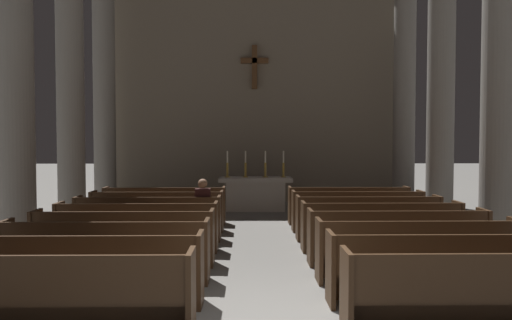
# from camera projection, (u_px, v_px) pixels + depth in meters

# --- Properties ---
(pew_left_row_1) EXTENTS (3.05, 0.50, 0.95)m
(pew_left_row_1) POSITION_uv_depth(u_px,v_px,m) (51.00, 295.00, 5.29)
(pew_left_row_1) COLOR #422B19
(pew_left_row_1) RESTS_ON ground
(pew_left_row_2) EXTENTS (3.05, 0.50, 0.95)m
(pew_left_row_2) POSITION_uv_depth(u_px,v_px,m) (83.00, 270.00, 6.33)
(pew_left_row_2) COLOR #422B19
(pew_left_row_2) RESTS_ON ground
(pew_left_row_3) EXTENTS (3.05, 0.50, 0.95)m
(pew_left_row_3) POSITION_uv_depth(u_px,v_px,m) (106.00, 251.00, 7.37)
(pew_left_row_3) COLOR #422B19
(pew_left_row_3) RESTS_ON ground
(pew_left_row_4) EXTENTS (3.05, 0.50, 0.95)m
(pew_left_row_4) POSITION_uv_depth(u_px,v_px,m) (124.00, 238.00, 8.41)
(pew_left_row_4) COLOR #422B19
(pew_left_row_4) RESTS_ON ground
(pew_left_row_5) EXTENTS (3.05, 0.50, 0.95)m
(pew_left_row_5) POSITION_uv_depth(u_px,v_px,m) (137.00, 227.00, 9.45)
(pew_left_row_5) COLOR #422B19
(pew_left_row_5) RESTS_ON ground
(pew_left_row_6) EXTENTS (3.05, 0.50, 0.95)m
(pew_left_row_6) POSITION_uv_depth(u_px,v_px,m) (148.00, 218.00, 10.50)
(pew_left_row_6) COLOR #422B19
(pew_left_row_6) RESTS_ON ground
(pew_left_row_7) EXTENTS (3.05, 0.50, 0.95)m
(pew_left_row_7) POSITION_uv_depth(u_px,v_px,m) (157.00, 211.00, 11.54)
(pew_left_row_7) COLOR #422B19
(pew_left_row_7) RESTS_ON ground
(pew_left_row_8) EXTENTS (3.05, 0.50, 0.95)m
(pew_left_row_8) POSITION_uv_depth(u_px,v_px,m) (165.00, 205.00, 12.58)
(pew_left_row_8) COLOR #422B19
(pew_left_row_8) RESTS_ON ground
(pew_right_row_1) EXTENTS (3.05, 0.50, 0.95)m
(pew_right_row_1) POSITION_uv_depth(u_px,v_px,m) (484.00, 293.00, 5.37)
(pew_right_row_1) COLOR #422B19
(pew_right_row_1) RESTS_ON ground
(pew_right_row_2) EXTENTS (3.05, 0.50, 0.95)m
(pew_right_row_2) POSITION_uv_depth(u_px,v_px,m) (446.00, 268.00, 6.41)
(pew_right_row_2) COLOR #422B19
(pew_right_row_2) RESTS_ON ground
(pew_right_row_3) EXTENTS (3.05, 0.50, 0.95)m
(pew_right_row_3) POSITION_uv_depth(u_px,v_px,m) (418.00, 250.00, 7.45)
(pew_right_row_3) COLOR #422B19
(pew_right_row_3) RESTS_ON ground
(pew_right_row_4) EXTENTS (3.05, 0.50, 0.95)m
(pew_right_row_4) POSITION_uv_depth(u_px,v_px,m) (397.00, 237.00, 8.49)
(pew_right_row_4) COLOR #422B19
(pew_right_row_4) RESTS_ON ground
(pew_right_row_5) EXTENTS (3.05, 0.50, 0.95)m
(pew_right_row_5) POSITION_uv_depth(u_px,v_px,m) (381.00, 226.00, 9.53)
(pew_right_row_5) COLOR #422B19
(pew_right_row_5) RESTS_ON ground
(pew_right_row_6) EXTENTS (3.05, 0.50, 0.95)m
(pew_right_row_6) POSITION_uv_depth(u_px,v_px,m) (368.00, 218.00, 10.57)
(pew_right_row_6) COLOR #422B19
(pew_right_row_6) RESTS_ON ground
(pew_right_row_7) EXTENTS (3.05, 0.50, 0.95)m
(pew_right_row_7) POSITION_uv_depth(u_px,v_px,m) (357.00, 211.00, 11.61)
(pew_right_row_7) COLOR #422B19
(pew_right_row_7) RESTS_ON ground
(pew_right_row_8) EXTENTS (3.05, 0.50, 0.95)m
(pew_right_row_8) POSITION_uv_depth(u_px,v_px,m) (348.00, 205.00, 12.65)
(pew_right_row_8) COLOR #422B19
(pew_right_row_8) RESTS_ON ground
(column_left_second) EXTENTS (1.03, 1.03, 7.15)m
(column_left_second) POSITION_uv_depth(u_px,v_px,m) (15.00, 71.00, 9.68)
(column_left_second) COLOR gray
(column_left_second) RESTS_ON ground
(column_right_second) EXTENTS (1.03, 1.03, 7.15)m
(column_right_second) POSITION_uv_depth(u_px,v_px,m) (500.00, 72.00, 9.84)
(column_right_second) COLOR gray
(column_right_second) RESTS_ON ground
(column_left_third) EXTENTS (1.03, 1.03, 7.15)m
(column_left_third) POSITION_uv_depth(u_px,v_px,m) (70.00, 87.00, 12.69)
(column_left_third) COLOR gray
(column_left_third) RESTS_ON ground
(column_right_third) EXTENTS (1.03, 1.03, 7.15)m
(column_right_third) POSITION_uv_depth(u_px,v_px,m) (441.00, 88.00, 12.84)
(column_right_third) COLOR gray
(column_right_third) RESTS_ON ground
(column_left_fourth) EXTENTS (1.03, 1.03, 7.15)m
(column_left_fourth) POSITION_uv_depth(u_px,v_px,m) (104.00, 97.00, 15.69)
(column_left_fourth) COLOR gray
(column_left_fourth) RESTS_ON ground
(column_right_fourth) EXTENTS (1.03, 1.03, 7.15)m
(column_right_fourth) POSITION_uv_depth(u_px,v_px,m) (404.00, 98.00, 15.85)
(column_right_fourth) COLOR gray
(column_right_fourth) RESTS_ON ground
(altar) EXTENTS (2.20, 0.90, 1.01)m
(altar) POSITION_uv_depth(u_px,v_px,m) (255.00, 193.00, 15.03)
(altar) COLOR #BCB7AD
(altar) RESTS_ON ground
(candlestick_outer_left) EXTENTS (0.16, 0.16, 0.80)m
(candlestick_outer_left) POSITION_uv_depth(u_px,v_px,m) (227.00, 169.00, 14.99)
(candlestick_outer_left) COLOR #B79338
(candlestick_outer_left) RESTS_ON altar
(candlestick_inner_left) EXTENTS (0.16, 0.16, 0.80)m
(candlestick_inner_left) POSITION_uv_depth(u_px,v_px,m) (246.00, 169.00, 15.00)
(candlestick_inner_left) COLOR #B79338
(candlestick_inner_left) RESTS_ON altar
(candlestick_inner_right) EXTENTS (0.16, 0.16, 0.80)m
(candlestick_inner_right) POSITION_uv_depth(u_px,v_px,m) (265.00, 169.00, 15.01)
(candlestick_inner_right) COLOR #B79338
(candlestick_inner_right) RESTS_ON altar
(candlestick_outer_right) EXTENTS (0.16, 0.16, 0.80)m
(candlestick_outer_right) POSITION_uv_depth(u_px,v_px,m) (283.00, 169.00, 15.02)
(candlestick_outer_right) COLOR #B79338
(candlestick_outer_right) RESTS_ON altar
(apse_with_cross) EXTENTS (10.65, 0.43, 8.43)m
(apse_with_cross) POSITION_uv_depth(u_px,v_px,m) (254.00, 80.00, 17.24)
(apse_with_cross) COLOR gray
(apse_with_cross) RESTS_ON ground
(lone_worshipper) EXTENTS (0.32, 0.43, 1.32)m
(lone_worshipper) POSITION_uv_depth(u_px,v_px,m) (203.00, 208.00, 10.54)
(lone_worshipper) COLOR #26262B
(lone_worshipper) RESTS_ON ground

